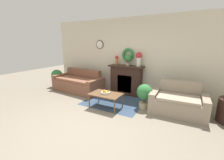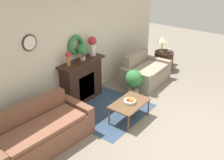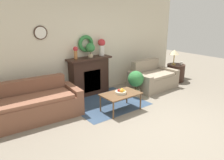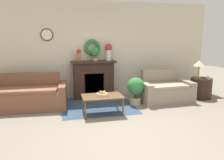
{
  "view_description": "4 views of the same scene",
  "coord_description": "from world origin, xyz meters",
  "px_view_note": "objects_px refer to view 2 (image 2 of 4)",
  "views": [
    {
      "loc": [
        1.94,
        -2.32,
        1.82
      ],
      "look_at": [
        -0.07,
        1.34,
        0.79
      ],
      "focal_mm": 24.0,
      "sensor_mm": 36.0,
      "label": 1
    },
    {
      "loc": [
        -4.27,
        -1.47,
        3.33
      ],
      "look_at": [
        -0.28,
        1.51,
        0.91
      ],
      "focal_mm": 42.0,
      "sensor_mm": 36.0,
      "label": 2
    },
    {
      "loc": [
        -3.22,
        -2.52,
        2.22
      ],
      "look_at": [
        -0.19,
        1.42,
        0.69
      ],
      "focal_mm": 35.0,
      "sensor_mm": 36.0,
      "label": 3
    },
    {
      "loc": [
        -1.03,
        -3.49,
        1.71
      ],
      "look_at": [
        0.17,
        1.55,
        0.69
      ],
      "focal_mm": 35.0,
      "sensor_mm": 36.0,
      "label": 4
    }
  ],
  "objects_px": {
    "table_lamp": "(163,39)",
    "potted_plant_on_mantel": "(82,50)",
    "couch_left": "(40,133)",
    "fruit_bowl": "(130,101)",
    "vase_on_mantel_right": "(92,45)",
    "coffee_table": "(130,104)",
    "loveseat_right": "(145,72)",
    "vase_on_mantel_left": "(68,57)",
    "potted_plant_floor_by_loveseat": "(134,80)",
    "side_table_by_loveseat": "(164,60)",
    "fireplace": "(82,81)",
    "mug": "(169,50)"
  },
  "relations": [
    {
      "from": "table_lamp",
      "to": "loveseat_right",
      "type": "bearing_deg",
      "value": -176.59
    },
    {
      "from": "fruit_bowl",
      "to": "vase_on_mantel_left",
      "type": "height_order",
      "value": "vase_on_mantel_left"
    },
    {
      "from": "table_lamp",
      "to": "vase_on_mantel_right",
      "type": "height_order",
      "value": "vase_on_mantel_right"
    },
    {
      "from": "vase_on_mantel_right",
      "to": "coffee_table",
      "type": "bearing_deg",
      "value": -107.93
    },
    {
      "from": "vase_on_mantel_right",
      "to": "potted_plant_on_mantel",
      "type": "height_order",
      "value": "vase_on_mantel_right"
    },
    {
      "from": "potted_plant_on_mantel",
      "to": "fruit_bowl",
      "type": "bearing_deg",
      "value": -93.25
    },
    {
      "from": "loveseat_right",
      "to": "potted_plant_on_mantel",
      "type": "relative_size",
      "value": 3.64
    },
    {
      "from": "potted_plant_on_mantel",
      "to": "potted_plant_floor_by_loveseat",
      "type": "bearing_deg",
      "value": -44.15
    },
    {
      "from": "side_table_by_loveseat",
      "to": "vase_on_mantel_left",
      "type": "relative_size",
      "value": 1.77
    },
    {
      "from": "fireplace",
      "to": "table_lamp",
      "type": "distance_m",
      "value": 3.02
    },
    {
      "from": "couch_left",
      "to": "potted_plant_on_mantel",
      "type": "xyz_separation_m",
      "value": [
        1.83,
        0.54,
        1.0
      ]
    },
    {
      "from": "couch_left",
      "to": "potted_plant_floor_by_loveseat",
      "type": "relative_size",
      "value": 2.9
    },
    {
      "from": "side_table_by_loveseat",
      "to": "vase_on_mantel_right",
      "type": "distance_m",
      "value": 2.85
    },
    {
      "from": "loveseat_right",
      "to": "potted_plant_floor_by_loveseat",
      "type": "distance_m",
      "value": 0.9
    },
    {
      "from": "couch_left",
      "to": "potted_plant_floor_by_loveseat",
      "type": "height_order",
      "value": "couch_left"
    },
    {
      "from": "couch_left",
      "to": "fruit_bowl",
      "type": "bearing_deg",
      "value": -21.95
    },
    {
      "from": "vase_on_mantel_left",
      "to": "side_table_by_loveseat",
      "type": "bearing_deg",
      "value": -11.94
    },
    {
      "from": "coffee_table",
      "to": "table_lamp",
      "type": "xyz_separation_m",
      "value": [
        2.93,
        0.75,
        0.59
      ]
    },
    {
      "from": "table_lamp",
      "to": "potted_plant_floor_by_loveseat",
      "type": "bearing_deg",
      "value": -173.11
    },
    {
      "from": "vase_on_mantel_right",
      "to": "side_table_by_loveseat",
      "type": "bearing_deg",
      "value": -15.65
    },
    {
      "from": "coffee_table",
      "to": "potted_plant_floor_by_loveseat",
      "type": "height_order",
      "value": "potted_plant_floor_by_loveseat"
    },
    {
      "from": "vase_on_mantel_right",
      "to": "mug",
      "type": "bearing_deg",
      "value": -16.95
    },
    {
      "from": "side_table_by_loveseat",
      "to": "coffee_table",
      "type": "bearing_deg",
      "value": -166.99
    },
    {
      "from": "table_lamp",
      "to": "potted_plant_on_mantel",
      "type": "xyz_separation_m",
      "value": [
        -2.86,
        0.64,
        0.33
      ]
    },
    {
      "from": "loveseat_right",
      "to": "potted_plant_floor_by_loveseat",
      "type": "height_order",
      "value": "loveseat_right"
    },
    {
      "from": "vase_on_mantel_left",
      "to": "couch_left",
      "type": "bearing_deg",
      "value": -158.04
    },
    {
      "from": "vase_on_mantel_right",
      "to": "potted_plant_floor_by_loveseat",
      "type": "xyz_separation_m",
      "value": [
        0.51,
        -0.89,
        -0.91
      ]
    },
    {
      "from": "couch_left",
      "to": "fruit_bowl",
      "type": "xyz_separation_m",
      "value": [
        1.75,
        -0.86,
        0.17
      ]
    },
    {
      "from": "fireplace",
      "to": "potted_plant_floor_by_loveseat",
      "type": "height_order",
      "value": "fireplace"
    },
    {
      "from": "table_lamp",
      "to": "potted_plant_floor_by_loveseat",
      "type": "distance_m",
      "value": 2.05
    },
    {
      "from": "potted_plant_floor_by_loveseat",
      "to": "fruit_bowl",
      "type": "bearing_deg",
      "value": -151.81
    },
    {
      "from": "fruit_bowl",
      "to": "vase_on_mantel_left",
      "type": "relative_size",
      "value": 0.79
    },
    {
      "from": "table_lamp",
      "to": "vase_on_mantel_left",
      "type": "height_order",
      "value": "vase_on_mantel_left"
    },
    {
      "from": "fireplace",
      "to": "vase_on_mantel_left",
      "type": "distance_m",
      "value": 0.82
    },
    {
      "from": "table_lamp",
      "to": "couch_left",
      "type": "bearing_deg",
      "value": 178.83
    },
    {
      "from": "couch_left",
      "to": "fruit_bowl",
      "type": "distance_m",
      "value": 1.96
    },
    {
      "from": "fruit_bowl",
      "to": "table_lamp",
      "type": "distance_m",
      "value": 3.08
    },
    {
      "from": "potted_plant_floor_by_loveseat",
      "to": "vase_on_mantel_right",
      "type": "bearing_deg",
      "value": 119.96
    },
    {
      "from": "loveseat_right",
      "to": "vase_on_mantel_left",
      "type": "height_order",
      "value": "vase_on_mantel_left"
    },
    {
      "from": "vase_on_mantel_right",
      "to": "loveseat_right",
      "type": "bearing_deg",
      "value": -27.4
    },
    {
      "from": "couch_left",
      "to": "mug",
      "type": "relative_size",
      "value": 22.99
    },
    {
      "from": "side_table_by_loveseat",
      "to": "table_lamp",
      "type": "height_order",
      "value": "table_lamp"
    },
    {
      "from": "couch_left",
      "to": "coffee_table",
      "type": "bearing_deg",
      "value": -21.65
    },
    {
      "from": "mug",
      "to": "side_table_by_loveseat",
      "type": "bearing_deg",
      "value": 142.13
    },
    {
      "from": "fruit_bowl",
      "to": "potted_plant_on_mantel",
      "type": "relative_size",
      "value": 0.68
    },
    {
      "from": "side_table_by_loveseat",
      "to": "vase_on_mantel_left",
      "type": "height_order",
      "value": "vase_on_mantel_left"
    },
    {
      "from": "fruit_bowl",
      "to": "potted_plant_on_mantel",
      "type": "bearing_deg",
      "value": 86.75
    },
    {
      "from": "fruit_bowl",
      "to": "vase_on_mantel_left",
      "type": "xyz_separation_m",
      "value": [
        -0.37,
        1.42,
        0.78
      ]
    },
    {
      "from": "coffee_table",
      "to": "fruit_bowl",
      "type": "distance_m",
      "value": 0.09
    },
    {
      "from": "loveseat_right",
      "to": "coffee_table",
      "type": "height_order",
      "value": "loveseat_right"
    }
  ]
}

